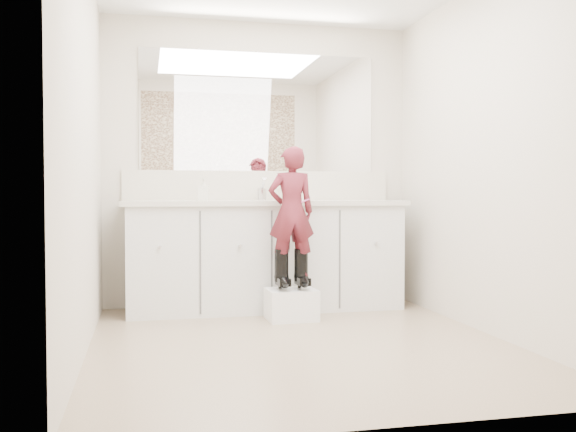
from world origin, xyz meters
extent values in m
plane|color=#867458|center=(0.00, 0.00, 0.00)|extent=(3.00, 3.00, 0.00)
plane|color=beige|center=(0.00, 1.50, 1.20)|extent=(2.60, 0.00, 2.60)
plane|color=beige|center=(0.00, -1.50, 1.20)|extent=(2.60, 0.00, 2.60)
plane|color=beige|center=(-1.30, 0.00, 1.20)|extent=(0.00, 3.00, 3.00)
plane|color=beige|center=(1.30, 0.00, 1.20)|extent=(0.00, 3.00, 3.00)
cube|color=silver|center=(0.00, 1.23, 0.42)|extent=(2.20, 0.55, 0.85)
cube|color=beige|center=(0.00, 1.21, 0.87)|extent=(2.28, 0.58, 0.04)
cube|color=beige|center=(0.00, 1.49, 1.02)|extent=(2.28, 0.03, 0.25)
cube|color=white|center=(0.00, 1.49, 1.64)|extent=(2.00, 0.02, 1.00)
cube|color=#472819|center=(0.00, -1.49, 1.65)|extent=(2.00, 0.01, 1.20)
cylinder|color=silver|center=(0.00, 1.38, 0.94)|extent=(0.08, 0.08, 0.10)
imported|color=beige|center=(0.17, 1.27, 0.94)|extent=(0.14, 0.14, 0.11)
imported|color=silver|center=(-0.50, 1.17, 0.98)|extent=(0.10, 0.10, 0.18)
cube|color=white|center=(0.11, 0.75, 0.12)|extent=(0.37, 0.31, 0.23)
imported|color=#972E3E|center=(0.11, 0.75, 0.81)|extent=(0.36, 0.24, 0.96)
cylinder|color=#D9549F|center=(0.18, 0.74, 0.88)|extent=(0.14, 0.02, 0.06)
camera|label=1|loc=(-0.95, -3.90, 0.95)|focal=40.00mm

